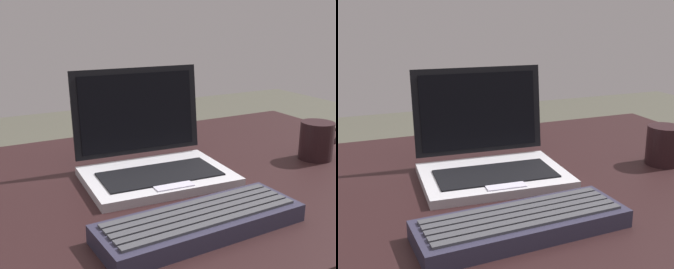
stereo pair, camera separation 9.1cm
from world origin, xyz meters
TOP-DOWN VIEW (x-y plane):
  - desk at (0.00, 0.00)m, footprint 1.48×0.79m
  - laptop_front at (0.09, 0.03)m, footprint 0.31×0.25m
  - external_keyboard at (0.05, -0.22)m, footprint 0.34×0.13m
  - coffee_mug at (0.48, -0.05)m, footprint 0.12×0.08m

SIDE VIEW (x-z plane):
  - desk at x=0.00m, z-range 0.30..1.05m
  - external_keyboard at x=0.05m, z-range 0.74..0.78m
  - laptop_front at x=0.09m, z-range 0.68..0.90m
  - coffee_mug at x=0.48m, z-range 0.74..0.83m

